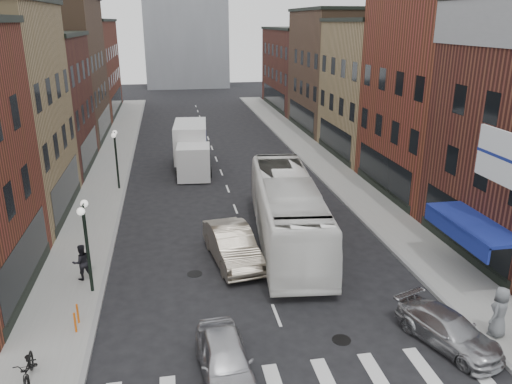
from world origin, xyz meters
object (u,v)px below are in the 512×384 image
parked_bicycle (29,368)px  streetlamp_far (116,149)px  sedan_left_far (232,245)px  transit_bus (287,211)px  streetlamp_near (85,231)px  sedan_left_near (225,360)px  ped_right_c (500,312)px  billboard_sign (504,159)px  curb_car (448,330)px  bike_rack (76,318)px  box_truck (192,148)px  ped_left_solo (82,262)px

parked_bicycle → streetlamp_far: bearing=78.5°
sedan_left_far → transit_bus: bearing=21.3°
streetlamp_near → sedan_left_near: size_ratio=1.00×
transit_bus → sedan_left_far: bearing=-144.6°
sedan_left_far → parked_bicycle: 10.64m
transit_bus → parked_bicycle: transit_bus is taller
ped_right_c → sedan_left_near: bearing=-30.1°
billboard_sign → sedan_left_far: size_ratio=0.71×
transit_bus → curb_car: 10.36m
billboard_sign → ped_right_c: (-0.97, -2.37, -5.02)m
sedan_left_far → ped_right_c: (8.72, -7.87, 0.25)m
billboard_sign → sedan_left_near: 12.59m
bike_rack → box_truck: (5.45, 20.90, 1.17)m
streetlamp_far → bike_rack: streetlamp_far is taller
curb_car → parked_bicycle: bearing=158.7°
streetlamp_near → sedan_left_near: bearing=-51.6°
parked_bicycle → sedan_left_far: bearing=37.2°
sedan_left_near → curb_car: size_ratio=1.00×
parked_bicycle → ped_right_c: (16.21, -0.32, 0.46)m
sedan_left_near → box_truck: bearing=85.8°
box_truck → ped_left_solo: (-5.78, -17.04, -0.75)m
parked_bicycle → ped_left_solo: (0.66, 6.70, 0.32)m
box_truck → bike_rack: bearing=-100.1°
billboard_sign → bike_rack: (-16.19, 0.80, -5.58)m
transit_bus → bike_rack: bearing=-140.0°
sedan_left_near → ped_left_solo: bearing=123.0°
ped_left_solo → ped_right_c: size_ratio=0.85×
bike_rack → transit_bus: 11.64m
box_truck → transit_bus: size_ratio=0.65×
streetlamp_near → transit_bus: bearing=21.7°
curb_car → streetlamp_far: bearing=103.3°
ped_right_c → parked_bicycle: bearing=-33.6°
box_truck → parked_bicycle: size_ratio=4.24×
sedan_left_far → ped_right_c: 11.75m
curb_car → billboard_sign: bearing=19.3°
streetlamp_near → parked_bicycle: size_ratio=2.13×
parked_bicycle → ped_left_solo: size_ratio=1.17×
billboard_sign → box_truck: size_ratio=0.45×
sedan_left_near → billboard_sign: bearing=10.6°
bike_rack → streetlamp_far: bearing=89.3°
sedan_left_far → box_truck: bearing=85.8°
ped_right_c → curb_car: bearing=-31.8°
ped_right_c → bike_rack: bearing=-44.2°
transit_bus → box_truck: bearing=112.2°
streetlamp_near → ped_right_c: (15.02, -5.87, -1.80)m
streetlamp_near → ped_left_solo: 2.32m
transit_bus → curb_car: size_ratio=3.03×
bike_rack → transit_bus: bearing=33.8°
sedan_left_near → ped_left_solo: 9.26m
billboard_sign → ped_right_c: 5.63m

